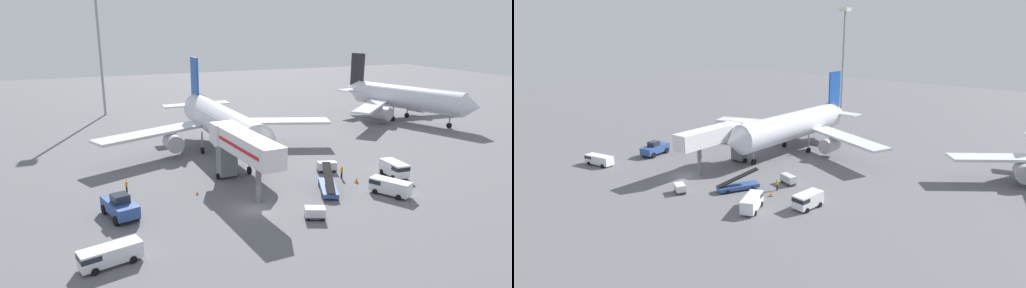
% 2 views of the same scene
% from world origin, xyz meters
% --- Properties ---
extents(ground_plane, '(300.00, 300.00, 0.00)m').
position_xyz_m(ground_plane, '(0.00, 0.00, 0.00)').
color(ground_plane, slate).
extents(airplane_at_gate, '(41.31, 37.19, 14.86)m').
position_xyz_m(airplane_at_gate, '(4.00, 24.40, 5.20)').
color(airplane_at_gate, silver).
rests_on(airplane_at_gate, ground).
extents(jet_bridge, '(4.29, 16.28, 7.77)m').
position_xyz_m(jet_bridge, '(1.13, 7.02, 5.82)').
color(jet_bridge, silver).
rests_on(jet_bridge, ground).
extents(pushback_tug, '(3.91, 6.27, 2.77)m').
position_xyz_m(pushback_tug, '(-14.56, 3.88, 1.29)').
color(pushback_tug, '#2D4C8E').
rests_on(pushback_tug, ground).
extents(belt_loader_truck, '(4.45, 6.63, 3.10)m').
position_xyz_m(belt_loader_truck, '(11.01, 1.61, 0.76)').
color(belt_loader_truck, '#2D4C8E').
rests_on(belt_loader_truck, ground).
extents(service_van_far_left, '(2.59, 4.55, 2.12)m').
position_xyz_m(service_van_far_left, '(22.90, 3.30, 1.21)').
color(service_van_far_left, white).
rests_on(service_van_far_left, ground).
extents(service_van_mid_left, '(5.82, 3.12, 1.83)m').
position_xyz_m(service_van_mid_left, '(-16.68, -6.56, 1.07)').
color(service_van_mid_left, white).
rests_on(service_van_mid_left, ground).
extents(service_van_far_center, '(3.97, 5.32, 2.00)m').
position_xyz_m(service_van_far_center, '(17.63, -2.13, 1.15)').
color(service_van_far_center, white).
rests_on(service_van_far_center, ground).
extents(baggage_cart_outer_left, '(2.60, 2.17, 1.36)m').
position_xyz_m(baggage_cart_outer_left, '(5.29, -4.96, 0.76)').
color(baggage_cart_outer_left, '#38383D').
rests_on(baggage_cart_outer_left, ground).
extents(baggage_cart_near_left, '(2.97, 1.91, 1.51)m').
position_xyz_m(baggage_cart_near_left, '(15.12, 8.72, 0.84)').
color(baggage_cart_near_left, '#38383D').
rests_on(baggage_cart_near_left, ground).
extents(ground_crew_worker_foreground, '(0.46, 0.46, 1.71)m').
position_xyz_m(ground_crew_worker_foreground, '(-12.98, 11.39, 0.91)').
color(ground_crew_worker_foreground, '#1E2333').
rests_on(ground_crew_worker_foreground, ground).
extents(ground_crew_worker_midground, '(0.50, 0.50, 1.87)m').
position_xyz_m(ground_crew_worker_midground, '(15.56, 5.49, 0.99)').
color(ground_crew_worker_midground, '#1E2333').
rests_on(ground_crew_worker_midground, ground).
extents(safety_cone_alpha, '(0.32, 0.32, 0.49)m').
position_xyz_m(safety_cone_alpha, '(-4.82, 7.19, 0.24)').
color(safety_cone_alpha, black).
rests_on(safety_cone_alpha, ground).
extents(safety_cone_bravo, '(0.50, 0.50, 0.76)m').
position_xyz_m(safety_cone_bravo, '(16.44, 3.12, 0.37)').
color(safety_cone_bravo, black).
rests_on(safety_cone_bravo, ground).
extents(apron_light_mast, '(2.40, 2.40, 29.69)m').
position_xyz_m(apron_light_mast, '(-11.27, 65.79, 20.14)').
color(apron_light_mast, '#93969B').
rests_on(apron_light_mast, ground).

